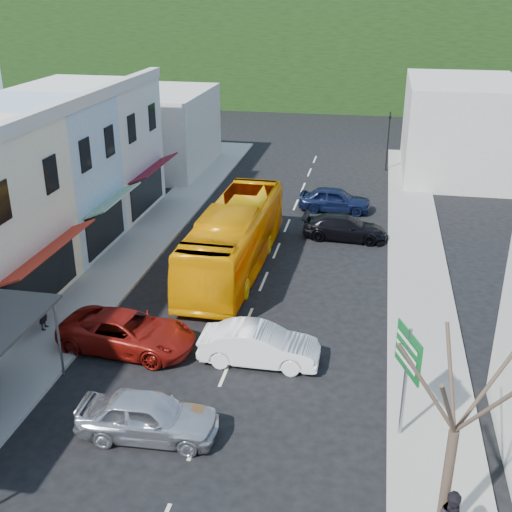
{
  "coord_description": "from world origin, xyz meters",
  "views": [
    {
      "loc": [
        5.0,
        -20.07,
        13.57
      ],
      "look_at": [
        0.0,
        6.0,
        2.2
      ],
      "focal_mm": 45.0,
      "sensor_mm": 36.0,
      "label": 1
    }
  ],
  "objects_px": {
    "bus": "(234,241)",
    "pedestrian_left": "(42,310)",
    "street_tree": "(454,431)",
    "car_white": "(259,347)",
    "direction_sign": "(405,385)",
    "car_red": "(128,333)",
    "car_silver": "(148,418)",
    "traffic_signal": "(388,142)"
  },
  "relations": [
    {
      "from": "car_white",
      "to": "direction_sign",
      "type": "bearing_deg",
      "value": -123.84
    },
    {
      "from": "car_silver",
      "to": "car_red",
      "type": "xyz_separation_m",
      "value": [
        -2.62,
        4.96,
        0.0
      ]
    },
    {
      "from": "pedestrian_left",
      "to": "car_red",
      "type": "bearing_deg",
      "value": -107.43
    },
    {
      "from": "street_tree",
      "to": "direction_sign",
      "type": "bearing_deg",
      "value": 102.99
    },
    {
      "from": "pedestrian_left",
      "to": "direction_sign",
      "type": "bearing_deg",
      "value": -113.94
    },
    {
      "from": "bus",
      "to": "direction_sign",
      "type": "height_order",
      "value": "direction_sign"
    },
    {
      "from": "car_red",
      "to": "street_tree",
      "type": "xyz_separation_m",
      "value": [
        11.55,
        -7.58,
        2.86
      ]
    },
    {
      "from": "direction_sign",
      "to": "traffic_signal",
      "type": "relative_size",
      "value": 0.88
    },
    {
      "from": "car_silver",
      "to": "car_white",
      "type": "height_order",
      "value": "same"
    },
    {
      "from": "pedestrian_left",
      "to": "traffic_signal",
      "type": "height_order",
      "value": "traffic_signal"
    },
    {
      "from": "direction_sign",
      "to": "car_silver",
      "type": "bearing_deg",
      "value": 169.09
    },
    {
      "from": "pedestrian_left",
      "to": "direction_sign",
      "type": "height_order",
      "value": "direction_sign"
    },
    {
      "from": "car_red",
      "to": "car_white",
      "type": "bearing_deg",
      "value": -84.21
    },
    {
      "from": "traffic_signal",
      "to": "pedestrian_left",
      "type": "bearing_deg",
      "value": 48.27
    },
    {
      "from": "car_white",
      "to": "car_red",
      "type": "relative_size",
      "value": 0.96
    },
    {
      "from": "car_white",
      "to": "traffic_signal",
      "type": "height_order",
      "value": "traffic_signal"
    },
    {
      "from": "car_red",
      "to": "direction_sign",
      "type": "relative_size",
      "value": 1.16
    },
    {
      "from": "car_silver",
      "to": "pedestrian_left",
      "type": "xyz_separation_m",
      "value": [
        -6.59,
        5.61,
        0.3
      ]
    },
    {
      "from": "car_white",
      "to": "street_tree",
      "type": "distance_m",
      "value": 10.22
    },
    {
      "from": "car_white",
      "to": "car_red",
      "type": "height_order",
      "value": "same"
    },
    {
      "from": "car_white",
      "to": "car_silver",
      "type": "bearing_deg",
      "value": 150.97
    },
    {
      "from": "car_white",
      "to": "pedestrian_left",
      "type": "distance_m",
      "value": 9.33
    },
    {
      "from": "bus",
      "to": "car_silver",
      "type": "distance_m",
      "value": 13.39
    },
    {
      "from": "direction_sign",
      "to": "traffic_signal",
      "type": "bearing_deg",
      "value": 69.63
    },
    {
      "from": "bus",
      "to": "pedestrian_left",
      "type": "distance_m",
      "value": 10.09
    },
    {
      "from": "car_red",
      "to": "traffic_signal",
      "type": "relative_size",
      "value": 1.01
    },
    {
      "from": "bus",
      "to": "street_tree",
      "type": "distance_m",
      "value": 18.49
    },
    {
      "from": "bus",
      "to": "pedestrian_left",
      "type": "height_order",
      "value": "bus"
    },
    {
      "from": "car_red",
      "to": "street_tree",
      "type": "height_order",
      "value": "street_tree"
    },
    {
      "from": "pedestrian_left",
      "to": "street_tree",
      "type": "height_order",
      "value": "street_tree"
    },
    {
      "from": "car_silver",
      "to": "car_red",
      "type": "distance_m",
      "value": 5.61
    },
    {
      "from": "bus",
      "to": "direction_sign",
      "type": "xyz_separation_m",
      "value": [
        8.13,
        -11.88,
        0.44
      ]
    },
    {
      "from": "car_white",
      "to": "car_red",
      "type": "bearing_deg",
      "value": 89.68
    },
    {
      "from": "car_white",
      "to": "street_tree",
      "type": "relative_size",
      "value": 0.62
    },
    {
      "from": "direction_sign",
      "to": "car_red",
      "type": "bearing_deg",
      "value": 140.42
    },
    {
      "from": "street_tree",
      "to": "car_white",
      "type": "bearing_deg",
      "value": 129.34
    },
    {
      "from": "bus",
      "to": "car_red",
      "type": "bearing_deg",
      "value": -105.17
    },
    {
      "from": "car_red",
      "to": "bus",
      "type": "bearing_deg",
      "value": -10.67
    },
    {
      "from": "pedestrian_left",
      "to": "traffic_signal",
      "type": "xyz_separation_m",
      "value": [
        13.98,
        28.3,
        1.27
      ]
    },
    {
      "from": "direction_sign",
      "to": "pedestrian_left",
      "type": "bearing_deg",
      "value": 142.77
    },
    {
      "from": "car_white",
      "to": "street_tree",
      "type": "xyz_separation_m",
      "value": [
        6.22,
        -7.59,
        2.86
      ]
    },
    {
      "from": "bus",
      "to": "car_white",
      "type": "height_order",
      "value": "bus"
    }
  ]
}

